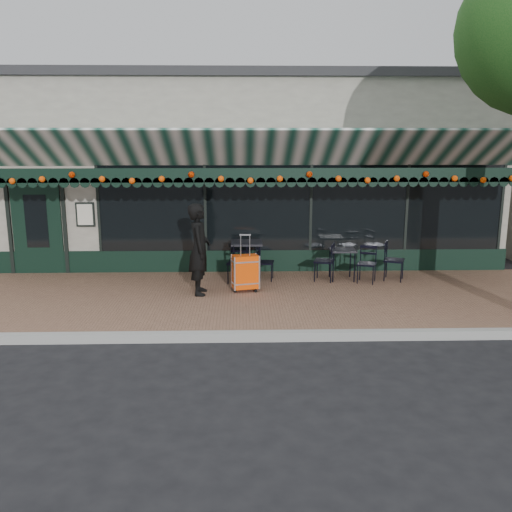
{
  "coord_description": "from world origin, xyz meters",
  "views": [
    {
      "loc": [
        -0.19,
        -8.26,
        3.15
      ],
      "look_at": [
        0.08,
        1.6,
        1.03
      ],
      "focal_mm": 38.0,
      "sensor_mm": 36.0,
      "label": 1
    }
  ],
  "objects_px": {
    "chair_b_front": "(238,263)",
    "chair_a_front": "(367,264)",
    "cafe_table_a": "(342,252)",
    "chair_a_right": "(394,261)",
    "suitcase": "(245,273)",
    "woman": "(199,249)",
    "chair_a_left": "(324,261)",
    "cafe_table_b": "(247,246)",
    "chair_b_right": "(265,263)",
    "chair_b_left": "(241,261)"
  },
  "relations": [
    {
      "from": "cafe_table_b",
      "to": "chair_b_left",
      "type": "bearing_deg",
      "value": 173.91
    },
    {
      "from": "chair_b_left",
      "to": "chair_b_front",
      "type": "relative_size",
      "value": 0.92
    },
    {
      "from": "chair_a_front",
      "to": "chair_b_front",
      "type": "distance_m",
      "value": 2.75
    },
    {
      "from": "chair_b_front",
      "to": "chair_b_left",
      "type": "bearing_deg",
      "value": 92.47
    },
    {
      "from": "chair_a_right",
      "to": "chair_b_left",
      "type": "height_order",
      "value": "chair_a_right"
    },
    {
      "from": "suitcase",
      "to": "cafe_table_b",
      "type": "relative_size",
      "value": 1.4
    },
    {
      "from": "cafe_table_b",
      "to": "chair_b_right",
      "type": "relative_size",
      "value": 1.08
    },
    {
      "from": "chair_a_left",
      "to": "chair_b_right",
      "type": "relative_size",
      "value": 1.11
    },
    {
      "from": "chair_a_right",
      "to": "chair_b_right",
      "type": "relative_size",
      "value": 1.12
    },
    {
      "from": "chair_a_front",
      "to": "chair_b_right",
      "type": "distance_m",
      "value": 2.18
    },
    {
      "from": "chair_a_front",
      "to": "chair_b_left",
      "type": "distance_m",
      "value": 2.72
    },
    {
      "from": "suitcase",
      "to": "chair_a_left",
      "type": "bearing_deg",
      "value": 11.43
    },
    {
      "from": "chair_b_front",
      "to": "chair_a_right",
      "type": "bearing_deg",
      "value": 14.46
    },
    {
      "from": "cafe_table_b",
      "to": "chair_a_right",
      "type": "bearing_deg",
      "value": -3.71
    },
    {
      "from": "cafe_table_a",
      "to": "chair_b_right",
      "type": "bearing_deg",
      "value": 179.37
    },
    {
      "from": "chair_a_left",
      "to": "suitcase",
      "type": "bearing_deg",
      "value": -47.25
    },
    {
      "from": "suitcase",
      "to": "chair_a_right",
      "type": "xyz_separation_m",
      "value": [
        3.24,
        0.81,
        0.04
      ]
    },
    {
      "from": "cafe_table_a",
      "to": "chair_a_right",
      "type": "relative_size",
      "value": 0.79
    },
    {
      "from": "chair_a_front",
      "to": "chair_b_front",
      "type": "bearing_deg",
      "value": -160.14
    },
    {
      "from": "chair_b_front",
      "to": "chair_a_front",
      "type": "bearing_deg",
      "value": 10.93
    },
    {
      "from": "woman",
      "to": "suitcase",
      "type": "relative_size",
      "value": 1.56
    },
    {
      "from": "suitcase",
      "to": "chair_a_front",
      "type": "relative_size",
      "value": 1.46
    },
    {
      "from": "chair_a_left",
      "to": "chair_b_left",
      "type": "distance_m",
      "value": 1.82
    },
    {
      "from": "chair_a_left",
      "to": "chair_b_front",
      "type": "bearing_deg",
      "value": -68.7
    },
    {
      "from": "chair_a_front",
      "to": "chair_b_left",
      "type": "relative_size",
      "value": 1.02
    },
    {
      "from": "chair_a_right",
      "to": "chair_b_left",
      "type": "relative_size",
      "value": 1.1
    },
    {
      "from": "suitcase",
      "to": "chair_a_front",
      "type": "height_order",
      "value": "suitcase"
    },
    {
      "from": "cafe_table_b",
      "to": "chair_a_right",
      "type": "distance_m",
      "value": 3.22
    },
    {
      "from": "suitcase",
      "to": "cafe_table_a",
      "type": "xyz_separation_m",
      "value": [
        2.11,
        0.87,
        0.22
      ]
    },
    {
      "from": "cafe_table_b",
      "to": "chair_b_right",
      "type": "xyz_separation_m",
      "value": [
        0.4,
        -0.12,
        -0.36
      ]
    },
    {
      "from": "suitcase",
      "to": "chair_a_right",
      "type": "distance_m",
      "value": 3.34
    },
    {
      "from": "chair_a_right",
      "to": "chair_b_front",
      "type": "relative_size",
      "value": 1.01
    },
    {
      "from": "chair_b_right",
      "to": "chair_b_front",
      "type": "xyz_separation_m",
      "value": [
        -0.59,
        -0.21,
        0.04
      ]
    },
    {
      "from": "chair_a_front",
      "to": "cafe_table_b",
      "type": "bearing_deg",
      "value": -167.62
    },
    {
      "from": "chair_a_left",
      "to": "chair_a_right",
      "type": "distance_m",
      "value": 1.53
    },
    {
      "from": "woman",
      "to": "suitcase",
      "type": "height_order",
      "value": "woman"
    },
    {
      "from": "chair_b_left",
      "to": "chair_a_left",
      "type": "bearing_deg",
      "value": 94.23
    },
    {
      "from": "cafe_table_a",
      "to": "chair_a_front",
      "type": "height_order",
      "value": "chair_a_front"
    },
    {
      "from": "suitcase",
      "to": "chair_b_right",
      "type": "distance_m",
      "value": 0.99
    },
    {
      "from": "woman",
      "to": "cafe_table_b",
      "type": "height_order",
      "value": "woman"
    },
    {
      "from": "chair_a_right",
      "to": "chair_b_right",
      "type": "bearing_deg",
      "value": 109.89
    },
    {
      "from": "woman",
      "to": "chair_a_right",
      "type": "distance_m",
      "value": 4.27
    },
    {
      "from": "suitcase",
      "to": "chair_b_left",
      "type": "height_order",
      "value": "suitcase"
    },
    {
      "from": "suitcase",
      "to": "woman",
      "type": "bearing_deg",
      "value": 176.0
    },
    {
      "from": "chair_b_right",
      "to": "chair_b_front",
      "type": "relative_size",
      "value": 0.9
    },
    {
      "from": "woman",
      "to": "chair_a_left",
      "type": "distance_m",
      "value": 2.82
    },
    {
      "from": "woman",
      "to": "cafe_table_a",
      "type": "xyz_separation_m",
      "value": [
        3.01,
        1.03,
        -0.29
      ]
    },
    {
      "from": "cafe_table_a",
      "to": "chair_a_front",
      "type": "relative_size",
      "value": 0.86
    },
    {
      "from": "suitcase",
      "to": "chair_a_left",
      "type": "height_order",
      "value": "suitcase"
    },
    {
      "from": "cafe_table_b",
      "to": "chair_a_right",
      "type": "height_order",
      "value": "chair_a_right"
    }
  ]
}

